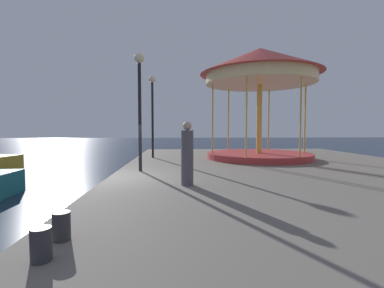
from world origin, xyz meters
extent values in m
plane|color=#162338|center=(0.00, 0.00, 0.00)|extent=(120.00, 120.00, 0.00)
cube|color=slate|center=(6.64, 0.00, 0.40)|extent=(13.27, 23.10, 0.80)
cylinder|color=#B23333|center=(6.46, 5.05, 0.95)|extent=(5.37, 5.37, 0.30)
cylinder|color=gold|center=(6.46, 5.05, 2.86)|extent=(0.28, 0.28, 3.53)
cylinder|color=#F2E099|center=(6.46, 5.05, 4.88)|extent=(5.55, 5.55, 0.50)
cone|color=#C63D38|center=(6.46, 5.05, 5.80)|extent=(6.17, 6.17, 1.34)
cylinder|color=gold|center=(8.90, 5.05, 2.86)|extent=(0.08, 0.08, 3.53)
cylinder|color=gold|center=(7.68, 7.16, 2.86)|extent=(0.08, 0.08, 3.53)
cylinder|color=gold|center=(5.25, 7.16, 2.86)|extent=(0.08, 0.08, 3.53)
cylinder|color=gold|center=(4.03, 5.05, 2.86)|extent=(0.08, 0.08, 3.53)
cylinder|color=gold|center=(5.25, 2.94, 2.86)|extent=(0.08, 0.08, 3.53)
cylinder|color=gold|center=(7.68, 2.94, 2.86)|extent=(0.08, 0.08, 3.53)
cylinder|color=black|center=(0.86, 1.16, 2.75)|extent=(0.12, 0.12, 3.91)
sphere|color=#F9E5B2|center=(0.86, 1.16, 4.89)|extent=(0.36, 0.36, 0.36)
cylinder|color=black|center=(0.90, 5.78, 2.80)|extent=(0.12, 0.12, 3.99)
sphere|color=#F9E5B2|center=(0.90, 5.78, 4.97)|extent=(0.36, 0.36, 0.36)
cylinder|color=#2D2D33|center=(0.62, -5.60, 1.00)|extent=(0.24, 0.24, 0.40)
cylinder|color=#2D2D33|center=(0.60, -5.00, 1.00)|extent=(0.24, 0.24, 0.40)
cylinder|color=#514C56|center=(2.50, -1.41, 1.56)|extent=(0.34, 0.34, 1.51)
sphere|color=tan|center=(2.50, -1.41, 2.43)|extent=(0.24, 0.24, 0.24)
camera|label=1|loc=(2.24, -8.81, 2.37)|focal=25.31mm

